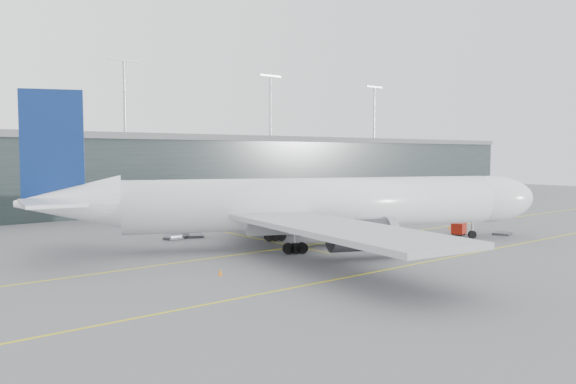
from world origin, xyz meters
TOP-DOWN VIEW (x-y plane):
  - ground at (0.00, 0.00)m, footprint 320.00×320.00m
  - taxiline_a at (0.00, -4.00)m, footprint 160.00×0.25m
  - taxiline_b at (0.00, -20.00)m, footprint 160.00×0.25m
  - taxiline_lead_main at (5.00, 20.00)m, footprint 0.25×60.00m
  - terminal at (-0.00, 58.00)m, footprint 240.00×36.00m
  - main_aircraft at (6.92, -4.74)m, footprint 62.44×57.57m
  - jet_bridge at (16.00, 23.23)m, footprint 16.59×43.96m
  - gse_cart at (29.09, -10.58)m, footprint 2.87×2.32m
  - baggage_dolly at (34.24, -14.17)m, footprint 3.32×2.98m
  - uld_a at (-4.20, 10.60)m, footprint 2.37×2.00m
  - uld_b at (-2.78, 11.16)m, footprint 2.24×1.87m
  - uld_c at (-0.93, 10.41)m, footprint 2.65×2.44m
  - cone_nose at (32.78, -6.41)m, footprint 0.38×0.38m
  - cone_wing_stbd at (10.50, -18.43)m, footprint 0.42×0.42m
  - cone_wing_port at (10.99, 10.96)m, footprint 0.48×0.48m
  - cone_tail at (-10.87, -12.03)m, footprint 0.42×0.42m

SIDE VIEW (x-z plane):
  - ground at x=0.00m, z-range 0.00..0.00m
  - taxiline_a at x=0.00m, z-range 0.00..0.02m
  - taxiline_b at x=0.00m, z-range 0.00..0.02m
  - taxiline_lead_main at x=5.00m, z-range 0.00..0.02m
  - baggage_dolly at x=34.24m, z-range 0.03..0.30m
  - cone_nose at x=32.78m, z-range 0.00..0.61m
  - cone_tail at x=-10.87m, z-range 0.00..0.66m
  - cone_wing_stbd at x=10.50m, z-range 0.00..0.67m
  - cone_wing_port at x=10.99m, z-range 0.00..0.76m
  - gse_cart at x=29.09m, z-range 0.10..1.79m
  - uld_b at x=-2.78m, z-range 0.05..1.94m
  - uld_c at x=-0.93m, z-range 0.05..1.99m
  - uld_a at x=-4.20m, z-range 0.05..2.01m
  - jet_bridge at x=16.00m, z-range 1.63..8.20m
  - main_aircraft at x=6.92m, z-range -4.02..14.32m
  - terminal at x=0.00m, z-range -6.88..22.12m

